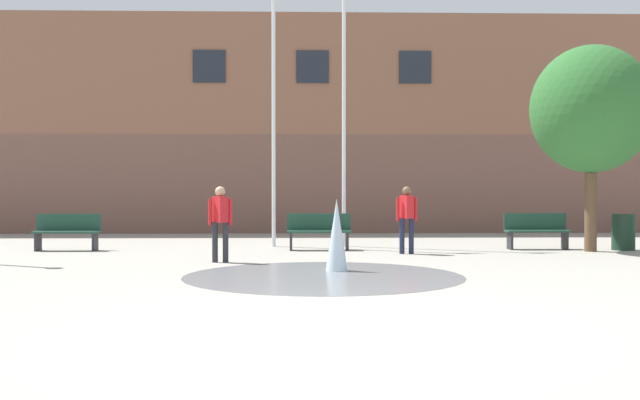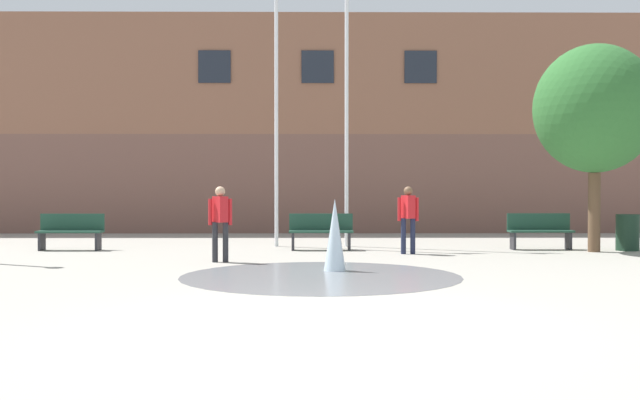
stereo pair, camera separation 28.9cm
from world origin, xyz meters
The scene contains 12 objects.
ground_plane centered at (0.00, 0.00, 0.00)m, with size 100.00×100.00×0.00m, color #9E998E.
library_building centered at (0.00, 19.88, 3.76)m, with size 36.00×6.05×7.53m.
splash_fountain centered at (0.13, 5.03, 0.37)m, with size 4.96×4.96×1.36m.
park_bench_center centered at (-6.20, 10.09, 0.48)m, with size 1.60×0.44×0.91m.
park_bench_near_trashcan centered at (0.05, 10.09, 0.48)m, with size 1.60×0.44×0.91m.
park_bench_far_right centered at (5.58, 10.22, 0.48)m, with size 1.60×0.44×0.91m.
adult_near_bench centered at (2.09, 8.97, 0.93)m, with size 0.50×0.39×1.59m.
adult_watching centered at (-2.10, 7.06, 0.93)m, with size 0.50×0.39×1.59m.
flagpole_left centered at (-1.10, 11.24, 4.07)m, with size 0.80×0.10×7.65m.
flagpole_right centered at (0.77, 11.24, 4.00)m, with size 0.80×0.10×7.51m.
trash_can centered at (7.66, 9.87, 0.45)m, with size 0.56×0.56×0.90m, color #193323.
street_tree_near_building centered at (6.69, 9.51, 3.47)m, with size 2.93×2.93×5.04m.
Camera 1 is at (-0.43, -8.58, 1.57)m, focal length 42.00 mm.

